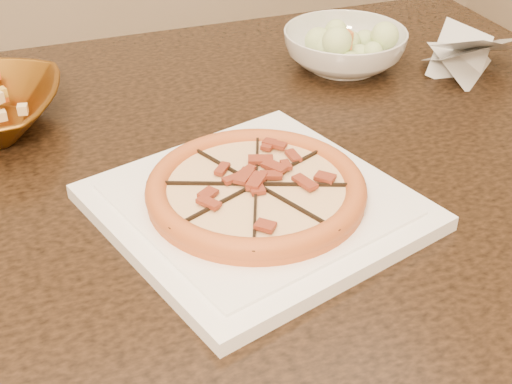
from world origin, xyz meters
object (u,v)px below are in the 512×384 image
dining_table (155,231)px  pizza (256,189)px  plate (256,206)px  salad_bowl (344,49)px

dining_table → pizza: pizza is taller
plate → salad_bowl: salad_bowl is taller
dining_table → salad_bowl: bearing=28.3°
pizza → salad_bowl: 0.44m
dining_table → plate: plate is taller
plate → salad_bowl: bearing=50.1°
dining_table → pizza: 0.21m
pizza → dining_table: bearing=124.8°
plate → pizza: size_ratio=1.58×
pizza → plate: bearing=2.7°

